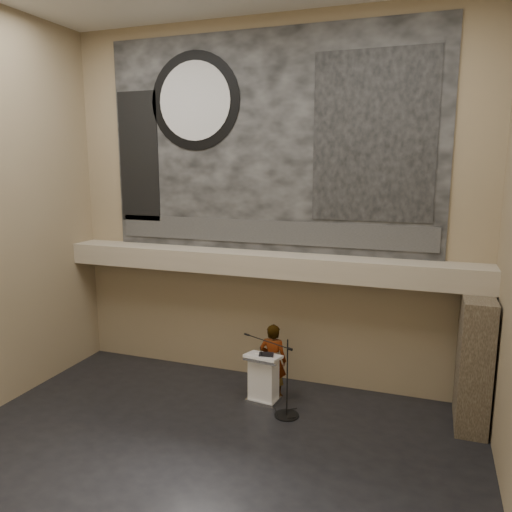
% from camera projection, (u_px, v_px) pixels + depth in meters
% --- Properties ---
extents(floor, '(10.00, 10.00, 0.00)m').
position_uv_depth(floor, '(196.00, 465.00, 8.83)').
color(floor, black).
rests_on(floor, ground).
extents(wall_back, '(10.00, 0.02, 8.50)m').
position_uv_depth(wall_back, '(267.00, 206.00, 11.75)').
color(wall_back, '#8C7858').
rests_on(wall_back, floor).
extents(soffit, '(10.00, 0.80, 0.50)m').
position_uv_depth(soffit, '(262.00, 264.00, 11.62)').
color(soffit, gray).
rests_on(soffit, wall_back).
extents(sprinkler_left, '(0.04, 0.04, 0.06)m').
position_uv_depth(sprinkler_left, '(199.00, 271.00, 12.15)').
color(sprinkler_left, '#B2893D').
rests_on(sprinkler_left, soffit).
extents(sprinkler_right, '(0.04, 0.04, 0.06)m').
position_uv_depth(sprinkler_right, '(342.00, 282.00, 11.00)').
color(sprinkler_right, '#B2893D').
rests_on(sprinkler_right, soffit).
extents(banner, '(8.00, 0.05, 5.00)m').
position_uv_depth(banner, '(267.00, 143.00, 11.45)').
color(banner, black).
rests_on(banner, wall_back).
extents(banner_text_strip, '(7.76, 0.02, 0.55)m').
position_uv_depth(banner_text_strip, '(266.00, 232.00, 11.79)').
color(banner_text_strip, '#303030').
rests_on(banner_text_strip, banner).
extents(banner_clock_rim, '(2.30, 0.02, 2.30)m').
position_uv_depth(banner_clock_rim, '(195.00, 101.00, 11.82)').
color(banner_clock_rim, black).
rests_on(banner_clock_rim, banner).
extents(banner_clock_face, '(1.84, 0.02, 1.84)m').
position_uv_depth(banner_clock_face, '(194.00, 101.00, 11.80)').
color(banner_clock_face, silver).
rests_on(banner_clock_face, banner).
extents(banner_building_print, '(2.60, 0.02, 3.60)m').
position_uv_depth(banner_building_print, '(374.00, 137.00, 10.61)').
color(banner_building_print, black).
rests_on(banner_building_print, banner).
extents(banner_brick_print, '(1.10, 0.02, 3.20)m').
position_uv_depth(banner_brick_print, '(139.00, 157.00, 12.58)').
color(banner_brick_print, black).
rests_on(banner_brick_print, banner).
extents(stone_pier, '(0.60, 1.40, 2.70)m').
position_uv_depth(stone_pier, '(474.00, 362.00, 9.97)').
color(stone_pier, '#3D3225').
rests_on(stone_pier, floor).
extents(lectern, '(0.81, 0.62, 1.14)m').
position_uv_depth(lectern, '(264.00, 378.00, 11.08)').
color(lectern, silver).
rests_on(lectern, floor).
extents(binder, '(0.37, 0.33, 0.04)m').
position_uv_depth(binder, '(266.00, 355.00, 10.93)').
color(binder, black).
rests_on(binder, lectern).
extents(papers, '(0.28, 0.32, 0.00)m').
position_uv_depth(papers, '(259.00, 355.00, 10.96)').
color(papers, silver).
rests_on(papers, lectern).
extents(speaker_person, '(0.63, 0.42, 1.71)m').
position_uv_depth(speaker_person, '(273.00, 360.00, 11.28)').
color(speaker_person, silver).
rests_on(speaker_person, floor).
extents(mic_stand, '(1.41, 0.79, 1.70)m').
position_uv_depth(mic_stand, '(285.00, 404.00, 10.52)').
color(mic_stand, black).
rests_on(mic_stand, floor).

